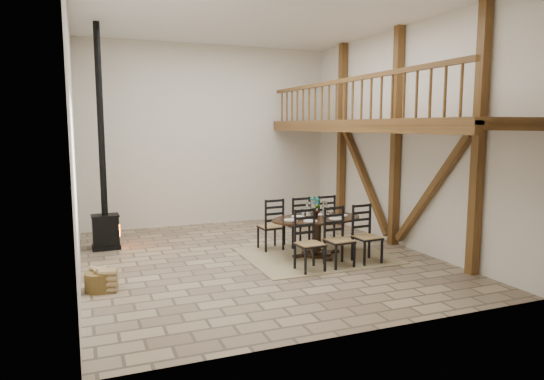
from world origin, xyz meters
name	(u,v)px	position (x,y,z in m)	size (l,w,h in m)	color
ground	(258,258)	(0.00, 0.00, 0.00)	(8.00, 8.00, 0.00)	tan
room_shell	(311,115)	(1.19, 0.00, 3.01)	(7.02, 8.02, 5.01)	silver
rug	(316,255)	(1.22, -0.28, 0.01)	(3.00, 2.50, 0.02)	tan
dining_table	(316,236)	(1.22, -0.28, 0.43)	(2.10, 2.37, 1.31)	black
wood_stove	(104,199)	(-2.95, 2.03, 1.14)	(0.62, 0.48, 5.00)	black
log_basket	(100,280)	(-3.19, -0.91, 0.18)	(0.49, 0.49, 0.41)	brown
log_stack	(109,281)	(-3.06, -1.05, 0.20)	(0.32, 0.26, 0.40)	tan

